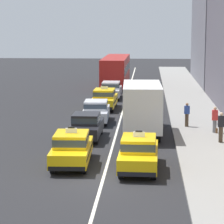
# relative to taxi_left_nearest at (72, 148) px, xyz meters

# --- Properties ---
(ground_plane) EXTENTS (160.00, 160.00, 0.00)m
(ground_plane) POSITION_rel_taxi_left_nearest_xyz_m (1.75, -2.64, -0.88)
(ground_plane) COLOR #232326
(lane_stripe_left_right) EXTENTS (0.14, 80.00, 0.01)m
(lane_stripe_left_right) POSITION_rel_taxi_left_nearest_xyz_m (1.75, 17.36, -0.87)
(lane_stripe_left_right) COLOR silver
(lane_stripe_left_right) RESTS_ON ground
(sidewalk_curb) EXTENTS (4.00, 90.00, 0.15)m
(sidewalk_curb) POSITION_rel_taxi_left_nearest_xyz_m (7.35, 12.36, -0.80)
(sidewalk_curb) COLOR gray
(sidewalk_curb) RESTS_ON ground
(taxi_left_nearest) EXTENTS (1.95, 4.61, 1.96)m
(taxi_left_nearest) POSITION_rel_taxi_left_nearest_xyz_m (0.00, 0.00, 0.00)
(taxi_left_nearest) COLOR black
(taxi_left_nearest) RESTS_ON ground
(sedan_left_second) EXTENTS (1.80, 4.32, 1.58)m
(sedan_left_second) POSITION_rel_taxi_left_nearest_xyz_m (0.04, 6.07, -0.03)
(sedan_left_second) COLOR black
(sedan_left_second) RESTS_ON ground
(sedan_left_third) EXTENTS (1.89, 4.35, 1.58)m
(sedan_left_third) POSITION_rel_taxi_left_nearest_xyz_m (0.10, 11.50, -0.03)
(sedan_left_third) COLOR black
(sedan_left_third) RESTS_ON ground
(taxi_left_fourth) EXTENTS (1.91, 4.60, 1.96)m
(taxi_left_fourth) POSITION_rel_taxi_left_nearest_xyz_m (0.22, 17.37, 0.00)
(taxi_left_fourth) COLOR black
(taxi_left_fourth) RESTS_ON ground
(sedan_left_fifth) EXTENTS (1.79, 4.31, 1.58)m
(sedan_left_fifth) POSITION_rel_taxi_left_nearest_xyz_m (0.34, 23.49, -0.03)
(sedan_left_fifth) COLOR black
(sedan_left_fifth) RESTS_ON ground
(bus_left_sixth) EXTENTS (2.66, 11.23, 3.22)m
(bus_left_sixth) POSITION_rel_taxi_left_nearest_xyz_m (0.20, 33.00, 0.94)
(bus_left_sixth) COLOR black
(bus_left_sixth) RESTS_ON ground
(taxi_right_nearest) EXTENTS (1.91, 4.60, 1.96)m
(taxi_right_nearest) POSITION_rel_taxi_left_nearest_xyz_m (3.34, -0.70, 0.00)
(taxi_right_nearest) COLOR black
(taxi_right_nearest) RESTS_ON ground
(box_truck_right_second) EXTENTS (2.46, 7.03, 3.27)m
(box_truck_right_second) POSITION_rel_taxi_left_nearest_xyz_m (3.37, 7.79, 0.90)
(box_truck_right_second) COLOR black
(box_truck_right_second) RESTS_ON ground
(sedan_right_third) EXTENTS (1.78, 4.31, 1.58)m
(sedan_right_third) POSITION_rel_taxi_left_nearest_xyz_m (3.18, 15.42, -0.03)
(sedan_right_third) COLOR black
(sedan_right_third) RESTS_ON ground
(pedestrian_near_crosswalk) EXTENTS (0.36, 0.24, 1.60)m
(pedestrian_near_crosswalk) POSITION_rel_taxi_left_nearest_xyz_m (6.34, 9.70, 0.08)
(pedestrian_near_crosswalk) COLOR #473828
(pedestrian_near_crosswalk) RESTS_ON sidewalk_curb
(pedestrian_mid_block) EXTENTS (0.47, 0.24, 1.64)m
(pedestrian_mid_block) POSITION_rel_taxi_left_nearest_xyz_m (7.97, 7.81, 0.09)
(pedestrian_mid_block) COLOR slate
(pedestrian_mid_block) RESTS_ON sidewalk_curb
(pedestrian_by_storefront) EXTENTS (0.47, 0.24, 1.76)m
(pedestrian_by_storefront) POSITION_rel_taxi_left_nearest_xyz_m (7.97, 5.03, 0.16)
(pedestrian_by_storefront) COLOR #473828
(pedestrian_by_storefront) RESTS_ON sidewalk_curb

